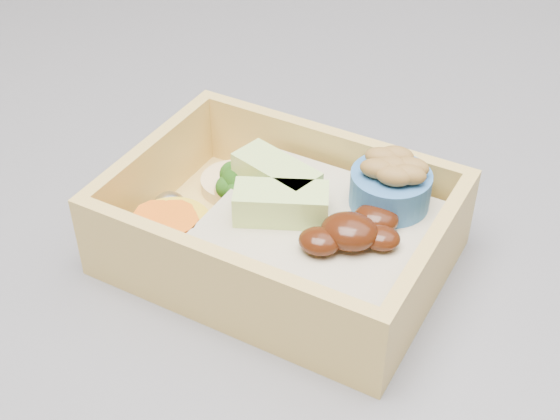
# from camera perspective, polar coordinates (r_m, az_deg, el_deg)

# --- Properties ---
(bento_box) EXTENTS (0.20, 0.16, 0.06)m
(bento_box) POSITION_cam_1_polar(r_m,az_deg,el_deg) (0.42, 0.82, -1.30)
(bento_box) COLOR #DCB55B
(bento_box) RESTS_ON island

